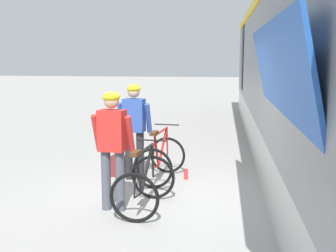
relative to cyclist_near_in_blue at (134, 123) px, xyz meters
The scene contains 7 objects.
ground_plane 1.60m from the cyclist_near_in_blue, 58.16° to the right, with size 80.00×80.00×0.00m, color #A09E99.
cyclist_near_in_blue is the anchor object (origin of this frame).
cyclist_far_in_red 1.60m from the cyclist_near_in_blue, 89.55° to the right, with size 0.64×0.36×1.76m.
bicycle_near_red 0.81m from the cyclist_near_in_blue, ahead, with size 0.83×1.15×0.99m.
bicycle_far_black 1.74m from the cyclist_near_in_blue, 73.15° to the right, with size 0.81×1.13×0.99m.
backpack_on_platform 0.93m from the cyclist_near_in_blue, 156.28° to the left, with size 0.28×0.18×0.40m, color maroon.
water_bottle_near_the_bikes 1.35m from the cyclist_near_in_blue, ahead, with size 0.08×0.08×0.19m, color red.
Camera 1 is at (0.95, -6.47, 2.27)m, focal length 45.38 mm.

